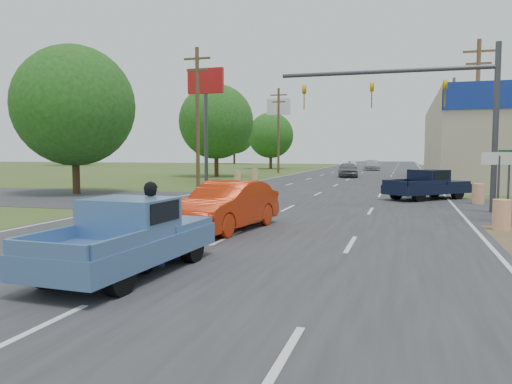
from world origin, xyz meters
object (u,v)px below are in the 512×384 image
(distant_car_grey, at_px, (348,170))
(distant_car_silver, at_px, (372,165))
(red_convertible, at_px, (227,206))
(blue_pickup, at_px, (130,235))
(rider, at_px, (151,227))
(motorcycle, at_px, (151,246))
(navy_pickup, at_px, (429,184))
(distant_car_white, at_px, (350,165))

(distant_car_grey, bearing_deg, distant_car_silver, 77.07)
(red_convertible, bearing_deg, distant_car_silver, 97.21)
(blue_pickup, bearing_deg, rider, 77.28)
(red_convertible, bearing_deg, rider, -79.84)
(motorcycle, xyz_separation_m, blue_pickup, (-0.17, -0.54, 0.32))
(rider, bearing_deg, blue_pickup, 66.07)
(rider, bearing_deg, motorcycle, 90.00)
(distant_car_grey, relative_size, distant_car_silver, 0.90)
(blue_pickup, relative_size, navy_pickup, 1.02)
(red_convertible, height_order, navy_pickup, navy_pickup)
(distant_car_grey, bearing_deg, motorcycle, -99.59)
(rider, height_order, distant_car_silver, rider)
(motorcycle, relative_size, distant_car_white, 0.47)
(distant_car_grey, xyz_separation_m, distant_car_white, (-2.50, 25.51, -0.11))
(distant_car_grey, bearing_deg, rider, -99.60)
(distant_car_white, bearing_deg, rider, 90.22)
(blue_pickup, height_order, navy_pickup, navy_pickup)
(navy_pickup, bearing_deg, rider, -65.45)
(distant_car_grey, bearing_deg, distant_car_white, 85.76)
(blue_pickup, relative_size, distant_car_silver, 1.00)
(motorcycle, distance_m, distant_car_grey, 40.52)
(red_convertible, xyz_separation_m, distant_car_white, (-2.50, 60.67, -0.16))
(red_convertible, relative_size, blue_pickup, 0.99)
(motorcycle, bearing_deg, distant_car_silver, 80.60)
(red_convertible, relative_size, rider, 2.66)
(rider, bearing_deg, distant_car_white, -96.22)
(distant_car_grey, xyz_separation_m, distant_car_silver, (1.09, 20.10, -0.04))
(rider, relative_size, blue_pickup, 0.37)
(distant_car_silver, bearing_deg, motorcycle, -97.71)
(rider, height_order, navy_pickup, rider)
(distant_car_silver, bearing_deg, rider, -97.72)
(rider, xyz_separation_m, blue_pickup, (-0.16, -0.59, -0.10))
(blue_pickup, bearing_deg, distant_car_grey, 92.68)
(motorcycle, distance_m, distant_car_silver, 60.63)
(motorcycle, distance_m, navy_pickup, 19.44)
(red_convertible, relative_size, navy_pickup, 1.01)
(navy_pickup, xyz_separation_m, distant_car_silver, (-5.61, 42.32, -0.11))
(blue_pickup, distance_m, navy_pickup, 20.00)
(rider, xyz_separation_m, distant_car_white, (-2.67, 65.98, -0.27))
(blue_pickup, bearing_deg, red_convertible, 92.72)
(rider, bearing_deg, distant_car_grey, -98.30)
(rider, height_order, distant_car_white, rider)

